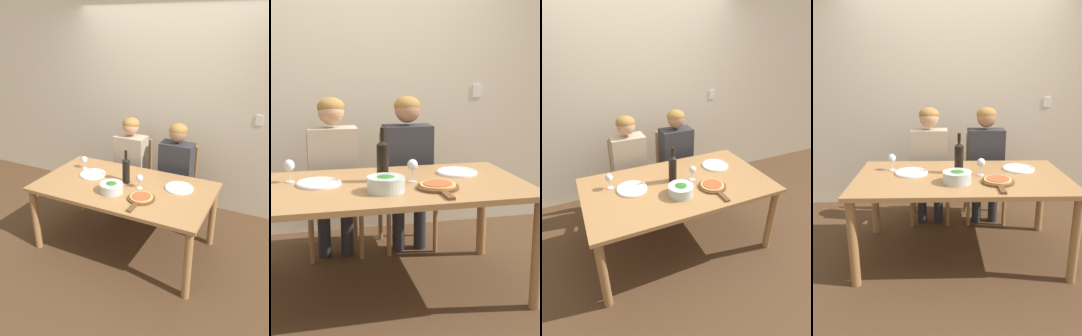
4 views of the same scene
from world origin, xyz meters
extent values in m
plane|color=#4C331E|center=(0.00, 0.00, 0.00)|extent=(40.00, 40.00, 0.00)
cube|color=beige|center=(0.00, 1.29, 1.35)|extent=(10.00, 0.05, 2.70)
cube|color=white|center=(1.10, 1.27, 1.25)|extent=(0.08, 0.01, 0.12)
cube|color=#9E7042|center=(0.00, 0.00, 0.72)|extent=(1.80, 1.00, 0.04)
cylinder|color=#9E7042|center=(-0.84, -0.44, 0.35)|extent=(0.07, 0.07, 0.70)
cylinder|color=#9E7042|center=(0.84, -0.44, 0.35)|extent=(0.07, 0.07, 0.70)
cylinder|color=#9E7042|center=(-0.84, 0.44, 0.35)|extent=(0.07, 0.07, 0.70)
cylinder|color=#9E7042|center=(0.84, 0.44, 0.35)|extent=(0.07, 0.07, 0.70)
cube|color=#9E7042|center=(-0.29, 0.75, 0.46)|extent=(0.42, 0.42, 0.04)
cube|color=#9E7042|center=(-0.29, 0.95, 0.71)|extent=(0.38, 0.03, 0.46)
cylinder|color=#9E7042|center=(-0.48, 0.56, 0.22)|extent=(0.04, 0.04, 0.44)
cylinder|color=#9E7042|center=(-0.10, 0.56, 0.22)|extent=(0.04, 0.04, 0.44)
cylinder|color=#9E7042|center=(-0.48, 0.94, 0.22)|extent=(0.04, 0.04, 0.44)
cylinder|color=#9E7042|center=(-0.10, 0.94, 0.22)|extent=(0.04, 0.04, 0.44)
cube|color=#9E7042|center=(0.31, 0.75, 0.46)|extent=(0.42, 0.42, 0.04)
cube|color=#9E7042|center=(0.31, 0.95, 0.71)|extent=(0.38, 0.03, 0.46)
cylinder|color=#9E7042|center=(0.12, 0.56, 0.22)|extent=(0.04, 0.04, 0.44)
cylinder|color=#9E7042|center=(0.50, 0.56, 0.22)|extent=(0.04, 0.04, 0.44)
cylinder|color=#9E7042|center=(0.12, 0.94, 0.22)|extent=(0.04, 0.04, 0.44)
cylinder|color=#9E7042|center=(0.50, 0.94, 0.22)|extent=(0.04, 0.04, 0.44)
cylinder|color=#28282D|center=(-0.38, 0.67, 0.24)|extent=(0.10, 0.10, 0.48)
cylinder|color=#28282D|center=(-0.20, 0.67, 0.24)|extent=(0.10, 0.10, 0.48)
cube|color=tan|center=(-0.29, 0.73, 0.75)|extent=(0.38, 0.22, 0.54)
cylinder|color=tan|center=(-0.49, 0.49, 0.60)|extent=(0.07, 0.31, 0.14)
cylinder|color=tan|center=(-0.09, 0.49, 0.60)|extent=(0.07, 0.31, 0.14)
sphere|color=tan|center=(-0.29, 0.73, 1.14)|extent=(0.20, 0.20, 0.20)
ellipsoid|color=olive|center=(-0.29, 0.74, 1.17)|extent=(0.21, 0.21, 0.15)
cylinder|color=#28282D|center=(0.22, 0.67, 0.24)|extent=(0.10, 0.10, 0.48)
cylinder|color=#28282D|center=(0.40, 0.67, 0.24)|extent=(0.10, 0.10, 0.48)
cube|color=#2D2D33|center=(0.31, 0.73, 0.75)|extent=(0.38, 0.22, 0.54)
cylinder|color=#2D2D33|center=(0.11, 0.49, 0.60)|extent=(0.07, 0.31, 0.14)
cylinder|color=#2D2D33|center=(0.51, 0.49, 0.60)|extent=(0.07, 0.31, 0.14)
sphere|color=#9E7051|center=(0.31, 0.73, 1.14)|extent=(0.20, 0.20, 0.20)
ellipsoid|color=olive|center=(0.31, 0.74, 1.17)|extent=(0.21, 0.21, 0.15)
cylinder|color=black|center=(-0.02, 0.08, 0.86)|extent=(0.08, 0.08, 0.24)
cone|color=black|center=(-0.02, 0.08, 1.00)|extent=(0.08, 0.08, 0.03)
cylinder|color=black|center=(-0.02, 0.08, 1.05)|extent=(0.03, 0.03, 0.08)
cylinder|color=silver|center=(-0.05, -0.18, 0.79)|extent=(0.23, 0.23, 0.09)
ellipsoid|color=#2D6B23|center=(-0.05, -0.18, 0.79)|extent=(0.19, 0.19, 0.10)
cylinder|color=white|center=(-0.43, 0.08, 0.75)|extent=(0.29, 0.29, 0.01)
torus|color=white|center=(-0.43, 0.08, 0.75)|extent=(0.28, 0.28, 0.02)
cylinder|color=white|center=(0.53, 0.18, 0.75)|extent=(0.29, 0.29, 0.01)
torus|color=white|center=(0.53, 0.18, 0.75)|extent=(0.28, 0.28, 0.02)
cylinder|color=brown|center=(0.28, -0.18, 0.75)|extent=(0.26, 0.26, 0.02)
cube|color=brown|center=(0.28, -0.38, 0.75)|extent=(0.04, 0.14, 0.02)
cylinder|color=tan|center=(0.28, -0.18, 0.76)|extent=(0.22, 0.22, 0.01)
cylinder|color=#AD4C28|center=(0.28, -0.18, 0.77)|extent=(0.18, 0.18, 0.01)
cylinder|color=silver|center=(-0.61, 0.19, 0.74)|extent=(0.06, 0.06, 0.01)
cylinder|color=silver|center=(-0.61, 0.19, 0.78)|extent=(0.01, 0.01, 0.07)
ellipsoid|color=silver|center=(-0.61, 0.19, 0.85)|extent=(0.07, 0.07, 0.08)
ellipsoid|color=maroon|center=(-0.61, 0.19, 0.84)|extent=(0.06, 0.06, 0.03)
cylinder|color=silver|center=(0.17, 0.02, 0.74)|extent=(0.06, 0.06, 0.01)
cylinder|color=silver|center=(0.17, 0.02, 0.78)|extent=(0.01, 0.01, 0.07)
ellipsoid|color=silver|center=(0.17, 0.02, 0.85)|extent=(0.07, 0.07, 0.08)
ellipsoid|color=maroon|center=(0.17, 0.02, 0.84)|extent=(0.06, 0.06, 0.03)
camera|label=1|loc=(1.42, -2.66, 2.24)|focal=35.00mm
camera|label=2|loc=(-0.56, -2.85, 1.49)|focal=50.00mm
camera|label=3|loc=(-0.89, -1.98, 2.06)|focal=28.00mm
camera|label=4|loc=(-0.19, -2.65, 1.58)|focal=35.00mm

